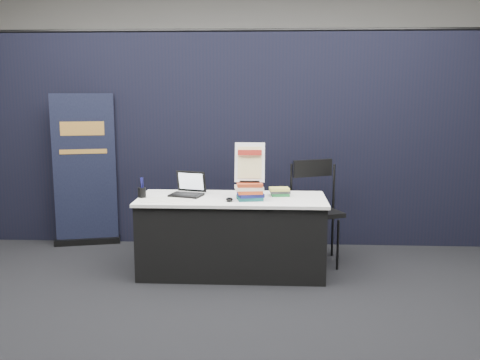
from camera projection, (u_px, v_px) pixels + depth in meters
name	position (u px, v px, depth m)	size (l,w,h in m)	color
floor	(228.00, 293.00, 4.72)	(8.00, 8.00, 0.00)	black
wall_back	(246.00, 91.00, 8.36)	(8.00, 0.02, 3.50)	#B1AEA7
drape_partition	(238.00, 141.00, 6.09)	(6.00, 0.08, 2.40)	black
display_table	(232.00, 235.00, 5.20)	(1.80, 0.75, 0.75)	black
laptop	(187.00, 190.00, 5.23)	(0.35, 0.31, 0.23)	black
mouse	(229.00, 199.00, 4.96)	(0.07, 0.11, 0.03)	black
brochure_left	(157.00, 199.00, 5.03)	(0.34, 0.24, 0.00)	silver
brochure_mid	(173.00, 200.00, 4.99)	(0.28, 0.20, 0.00)	white
brochure_right	(176.00, 199.00, 5.04)	(0.31, 0.22, 0.00)	silver
pen_cup	(142.00, 193.00, 5.11)	(0.08, 0.08, 0.10)	black
book_stack_tall	(250.00, 191.00, 5.00)	(0.27, 0.23, 0.17)	#175859
book_stack_short	(280.00, 192.00, 5.22)	(0.21, 0.17, 0.08)	#1C6C33
info_sign	(250.00, 163.00, 4.99)	(0.28, 0.14, 0.38)	black
pullup_banner	(85.00, 179.00, 6.10)	(0.74, 0.28, 1.73)	black
stacking_chair	(314.00, 207.00, 5.51)	(0.63, 0.65, 1.05)	black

